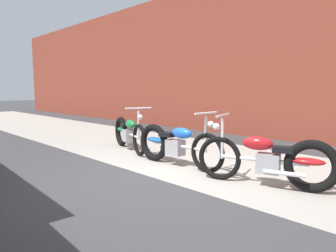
% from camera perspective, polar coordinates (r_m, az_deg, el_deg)
% --- Properties ---
extents(ground_plane, '(80.00, 80.00, 0.00)m').
position_cam_1_polar(ground_plane, '(4.97, -2.88, -9.53)').
color(ground_plane, '#38383A').
extents(sidewalk_slab, '(36.00, 3.50, 0.01)m').
position_cam_1_polar(sidewalk_slab, '(6.23, 9.41, -6.26)').
color(sidewalk_slab, '#9E998E').
rests_on(sidewalk_slab, ground).
extents(brick_building_wall, '(36.00, 0.50, 4.83)m').
position_cam_1_polar(brick_building_wall, '(9.14, 23.07, 12.61)').
color(brick_building_wall, brown).
rests_on(brick_building_wall, ground).
extents(motorcycle_green, '(1.94, 0.85, 1.03)m').
position_cam_1_polar(motorcycle_green, '(7.27, -7.54, -1.20)').
color(motorcycle_green, black).
rests_on(motorcycle_green, ground).
extents(motorcycle_blue, '(2.01, 0.58, 1.03)m').
position_cam_1_polar(motorcycle_blue, '(5.70, 0.78, -3.33)').
color(motorcycle_blue, black).
rests_on(motorcycle_blue, ground).
extents(motorcycle_red, '(1.94, 0.85, 1.03)m').
position_cam_1_polar(motorcycle_red, '(4.65, 19.07, -6.00)').
color(motorcycle_red, black).
rests_on(motorcycle_red, ground).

